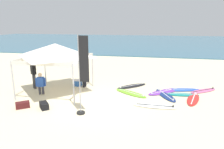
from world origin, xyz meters
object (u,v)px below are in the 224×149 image
(surfboard_purple, at_px, (165,91))
(banner_flag, at_px, (82,79))
(surfboard_red, at_px, (193,99))
(gear_bag_near_tent, at_px, (23,105))
(person_red, at_px, (84,71))
(gear_bag_by_pole, at_px, (44,106))
(surfboard_navy, at_px, (165,95))
(surfboard_white, at_px, (155,106))
(surfboard_pink, at_px, (203,91))
(person_black, at_px, (33,72))
(surfboard_black, at_px, (132,86))
(surfboard_blue, at_px, (181,90))
(person_blue, at_px, (41,83))
(cooler_box, at_px, (78,83))
(canopy_tent, at_px, (55,50))
(surfboard_teal, at_px, (182,94))
(surfboard_lime, at_px, (131,93))

(surfboard_purple, distance_m, banner_flag, 5.32)
(surfboard_red, relative_size, gear_bag_near_tent, 3.48)
(person_red, bearing_deg, gear_bag_by_pole, -102.60)
(surfboard_purple, xyz_separation_m, gear_bag_near_tent, (-6.54, -3.55, 0.10))
(surfboard_navy, distance_m, gear_bag_near_tent, 7.19)
(surfboard_white, distance_m, gear_bag_near_tent, 6.16)
(surfboard_pink, xyz_separation_m, person_black, (-9.77, -1.39, 0.95))
(surfboard_navy, bearing_deg, gear_bag_by_pole, -153.22)
(surfboard_purple, relative_size, person_red, 1.26)
(surfboard_black, xyz_separation_m, surfboard_blue, (2.88, -0.14, -0.00))
(surfboard_pink, height_order, person_blue, person_blue)
(surfboard_blue, distance_m, cooler_box, 6.21)
(surfboard_white, bearing_deg, person_black, 168.56)
(person_black, distance_m, gear_bag_by_pole, 3.43)
(canopy_tent, distance_m, banner_flag, 3.42)
(canopy_tent, distance_m, surfboard_red, 7.65)
(cooler_box, bearing_deg, banner_flag, -66.46)
(person_blue, bearing_deg, gear_bag_by_pole, -57.46)
(canopy_tent, xyz_separation_m, banner_flag, (2.30, -2.39, -0.82))
(canopy_tent, bearing_deg, surfboard_white, -10.54)
(cooler_box, bearing_deg, person_blue, -127.34)
(surfboard_teal, xyz_separation_m, person_blue, (-7.54, -1.34, 0.62))
(surfboard_pink, height_order, surfboard_lime, same)
(banner_flag, relative_size, cooler_box, 6.80)
(surfboard_white, xyz_separation_m, person_blue, (-6.13, 0.56, 0.62))
(surfboard_black, bearing_deg, person_blue, -153.77)
(cooler_box, bearing_deg, surfboard_black, 8.15)
(surfboard_pink, bearing_deg, surfboard_navy, -150.87)
(surfboard_teal, bearing_deg, surfboard_black, 160.67)
(surfboard_red, height_order, cooler_box, cooler_box)
(person_black, bearing_deg, surfboard_purple, 6.04)
(surfboard_navy, bearing_deg, person_red, 171.89)
(surfboard_black, xyz_separation_m, cooler_box, (-3.31, -0.47, 0.16))
(surfboard_teal, bearing_deg, surfboard_blue, 85.49)
(surfboard_blue, bearing_deg, gear_bag_near_tent, -151.45)
(surfboard_lime, bearing_deg, surfboard_blue, 22.49)
(surfboard_teal, xyz_separation_m, cooler_box, (-6.13, 0.51, 0.16))
(surfboard_teal, bearing_deg, surfboard_white, -126.60)
(surfboard_white, xyz_separation_m, surfboard_lime, (-1.32, 1.59, -0.00))
(person_red, xyz_separation_m, cooler_box, (-0.49, 0.13, -0.79))
(surfboard_navy, bearing_deg, canopy_tent, -174.08)
(surfboard_black, xyz_separation_m, gear_bag_by_pole, (-3.60, -4.08, 0.10))
(surfboard_navy, xyz_separation_m, gear_bag_by_pole, (-5.55, -2.80, 0.10))
(surfboard_blue, distance_m, person_blue, 7.94)
(surfboard_blue, distance_m, surfboard_purple, 1.09)
(surfboard_red, distance_m, gear_bag_near_tent, 8.35)
(person_black, bearing_deg, surfboard_pink, 8.11)
(person_black, relative_size, person_blue, 1.43)
(surfboard_blue, distance_m, gear_bag_near_tent, 8.53)
(surfboard_black, height_order, banner_flag, banner_flag)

